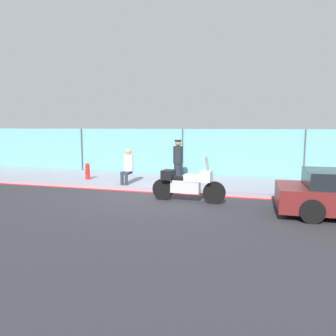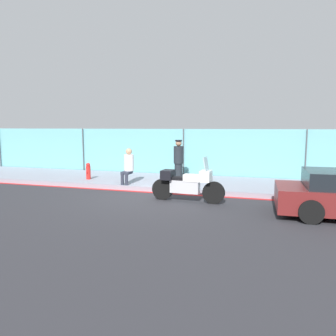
{
  "view_description": "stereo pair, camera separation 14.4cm",
  "coord_description": "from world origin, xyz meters",
  "px_view_note": "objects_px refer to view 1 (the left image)",
  "views": [
    {
      "loc": [
        3.53,
        -10.15,
        2.37
      ],
      "look_at": [
        0.3,
        0.93,
        0.9
      ],
      "focal_mm": 35.0,
      "sensor_mm": 36.0,
      "label": 1
    },
    {
      "loc": [
        3.67,
        -10.11,
        2.37
      ],
      "look_at": [
        0.3,
        0.93,
        0.9
      ],
      "focal_mm": 35.0,
      "sensor_mm": 36.0,
      "label": 2
    }
  ],
  "objects_px": {
    "fire_hydrant": "(87,171)",
    "person_seated_on_curb": "(128,164)",
    "motorcycle": "(187,184)",
    "officer_standing": "(178,160)"
  },
  "relations": [
    {
      "from": "motorcycle",
      "to": "fire_hydrant",
      "type": "relative_size",
      "value": 3.46
    },
    {
      "from": "officer_standing",
      "to": "fire_hydrant",
      "type": "relative_size",
      "value": 2.4
    },
    {
      "from": "fire_hydrant",
      "to": "person_seated_on_curb",
      "type": "bearing_deg",
      "value": -12.62
    },
    {
      "from": "motorcycle",
      "to": "person_seated_on_curb",
      "type": "distance_m",
      "value": 3.15
    },
    {
      "from": "motorcycle",
      "to": "officer_standing",
      "type": "relative_size",
      "value": 1.44
    },
    {
      "from": "motorcycle",
      "to": "officer_standing",
      "type": "height_order",
      "value": "officer_standing"
    },
    {
      "from": "motorcycle",
      "to": "fire_hydrant",
      "type": "distance_m",
      "value": 5.14
    },
    {
      "from": "motorcycle",
      "to": "person_seated_on_curb",
      "type": "xyz_separation_m",
      "value": [
        -2.7,
        1.59,
        0.35
      ]
    },
    {
      "from": "fire_hydrant",
      "to": "officer_standing",
      "type": "bearing_deg",
      "value": 12.97
    },
    {
      "from": "motorcycle",
      "to": "officer_standing",
      "type": "xyz_separation_m",
      "value": [
        -1.05,
        2.88,
        0.44
      ]
    }
  ]
}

